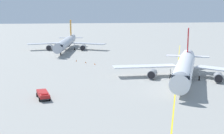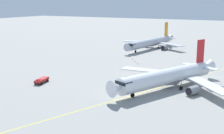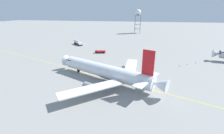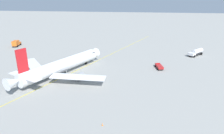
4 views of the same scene
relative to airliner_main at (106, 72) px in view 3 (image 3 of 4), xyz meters
The scene contains 9 objects.
ground_plane 3.85m from the airliner_main, ahead, with size 600.00×600.00×0.00m, color gray.
airliner_main is the anchor object (origin of this frame).
ops_pickup_truck 35.01m from the airliner_main, 109.26° to the left, with size 5.72×3.01×1.41m.
fuel_tanker_truck 59.65m from the airliner_main, 122.24° to the left, with size 8.45×7.85×2.87m.
radar_tower 118.24m from the airliner_main, 88.73° to the left, with size 6.12×6.12×22.55m.
taxiway_centreline 4.31m from the airliner_main, 122.73° to the left, with size 148.23×55.25×0.01m.
safety_cone_near 32.18m from the airliner_main, 37.32° to the left, with size 0.36×0.36×0.55m.
safety_cone_mid 36.50m from the airliner_main, 37.22° to the left, with size 0.36×0.36×0.55m.
safety_cone_far 41.27m from the airliner_main, 37.14° to the left, with size 0.36×0.36×0.55m.
Camera 3 is at (8.97, -43.53, 20.81)m, focal length 24.96 mm.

